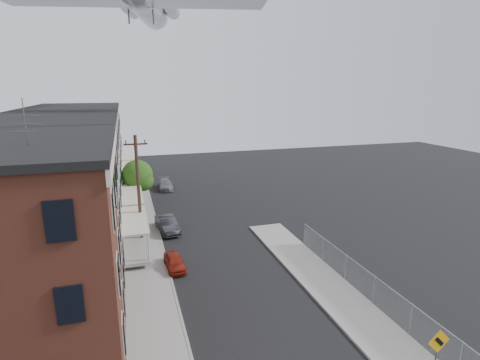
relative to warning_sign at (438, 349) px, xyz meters
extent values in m
cube|color=gray|center=(-11.10, 25.03, -1.82)|extent=(3.00, 62.00, 0.12)
cube|color=gray|center=(-0.10, 7.03, -1.82)|extent=(3.00, 26.00, 0.12)
cube|color=gray|center=(-9.65, 25.03, -1.81)|extent=(0.15, 62.00, 0.14)
cube|color=gray|center=(-1.55, 7.03, -1.81)|extent=(0.15, 26.00, 0.14)
cube|color=#3C1913|center=(-17.60, 8.03, 3.12)|extent=(10.00, 12.00, 10.00)
cube|color=beige|center=(-12.52, 8.03, 7.82)|extent=(0.16, 12.20, 0.60)
cylinder|color=#515156|center=(-15.60, 6.03, 9.27)|extent=(0.04, 0.04, 2.00)
cube|color=slate|center=(-17.60, 17.53, 3.12)|extent=(10.00, 7.00, 10.00)
cube|color=black|center=(-17.60, 17.53, 8.27)|extent=(10.25, 7.00, 0.30)
cube|color=gray|center=(-11.70, 17.53, -1.33)|extent=(1.80, 6.40, 0.25)
cube|color=beige|center=(-11.70, 17.53, 0.87)|extent=(1.90, 6.50, 0.15)
cube|color=#746A5C|center=(-17.60, 24.53, 3.12)|extent=(10.00, 7.00, 10.00)
cube|color=black|center=(-17.60, 24.53, 8.27)|extent=(10.25, 7.00, 0.30)
cube|color=gray|center=(-11.70, 24.53, -1.33)|extent=(1.80, 6.40, 0.25)
cube|color=beige|center=(-11.70, 24.53, 0.87)|extent=(1.90, 6.50, 0.15)
cube|color=slate|center=(-17.60, 31.53, 3.12)|extent=(10.00, 7.00, 10.00)
cube|color=black|center=(-17.60, 31.53, 8.27)|extent=(10.25, 7.00, 0.30)
cube|color=gray|center=(-11.70, 31.53, -1.33)|extent=(1.80, 6.40, 0.25)
cube|color=beige|center=(-11.70, 31.53, 0.87)|extent=(1.90, 6.50, 0.15)
cube|color=#746A5C|center=(-17.60, 38.53, 3.12)|extent=(10.00, 7.00, 10.00)
cube|color=black|center=(-17.60, 38.53, 8.27)|extent=(10.25, 7.00, 0.30)
cube|color=gray|center=(-11.70, 38.53, -1.33)|extent=(1.80, 6.40, 0.25)
cube|color=beige|center=(-11.70, 38.53, 0.87)|extent=(1.90, 6.50, 0.15)
cube|color=slate|center=(-17.60, 45.53, 3.12)|extent=(10.00, 7.00, 10.00)
cube|color=black|center=(-17.60, 45.53, 8.27)|extent=(10.25, 7.00, 0.30)
cube|color=gray|center=(-11.70, 45.53, -1.33)|extent=(1.80, 6.40, 0.25)
cube|color=beige|center=(-11.70, 45.53, 0.87)|extent=(1.90, 6.50, 0.15)
cylinder|color=gray|center=(1.40, 0.03, -0.93)|extent=(0.06, 0.06, 1.90)
cylinder|color=gray|center=(1.40, 3.03, -0.93)|extent=(0.06, 0.06, 1.90)
cylinder|color=gray|center=(1.40, 6.03, -0.93)|extent=(0.06, 0.06, 1.90)
cylinder|color=gray|center=(1.40, 9.03, -0.93)|extent=(0.06, 0.06, 1.90)
cylinder|color=gray|center=(1.40, 12.03, -0.93)|extent=(0.06, 0.06, 1.90)
cylinder|color=gray|center=(1.40, 15.03, -0.93)|extent=(0.06, 0.06, 1.90)
cube|color=gray|center=(1.40, 6.03, -0.03)|extent=(0.04, 18.00, 0.04)
cube|color=gray|center=(1.40, 6.03, -0.93)|extent=(0.02, 18.00, 1.80)
cylinder|color=#515156|center=(0.00, 0.03, -0.58)|extent=(0.07, 0.07, 2.60)
cube|color=#F6A80C|center=(0.00, -0.01, 0.37)|extent=(1.10, 0.03, 1.10)
cube|color=black|center=(0.00, -0.03, 0.37)|extent=(0.52, 0.02, 0.52)
cylinder|color=black|center=(-11.20, 19.03, 2.62)|extent=(0.26, 0.26, 9.00)
cube|color=black|center=(-11.20, 19.03, 6.42)|extent=(1.80, 0.12, 0.12)
cylinder|color=black|center=(-11.90, 19.03, 6.62)|extent=(0.08, 0.08, 0.25)
cylinder|color=black|center=(-10.50, 19.03, 6.62)|extent=(0.08, 0.08, 0.25)
cylinder|color=black|center=(-11.00, 29.03, -0.68)|extent=(0.24, 0.24, 2.40)
sphere|color=#1F4813|center=(-11.00, 29.03, 1.72)|extent=(3.20, 3.20, 3.20)
sphere|color=#1F4813|center=(-10.50, 28.73, 1.16)|extent=(2.24, 2.24, 2.24)
imported|color=maroon|center=(-9.20, 14.09, -1.35)|extent=(1.44, 3.18, 1.06)
imported|color=black|center=(-8.90, 21.35, -1.20)|extent=(1.96, 4.27, 1.36)
imported|color=slate|center=(-7.52, 35.92, -1.28)|extent=(1.70, 4.15, 1.20)
cone|color=silver|center=(-7.16, 41.37, 19.34)|extent=(3.78, 3.62, 3.20)
cube|color=#939399|center=(-10.11, 28.21, 18.34)|extent=(24.32, 9.33, 0.35)
cylinder|color=#939399|center=(-10.27, 38.48, 19.54)|extent=(2.43, 4.25, 1.60)
cylinder|color=#939399|center=(-5.59, 37.44, 19.54)|extent=(2.43, 4.25, 1.60)
camera|label=1|loc=(-11.90, -10.47, 10.67)|focal=28.00mm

